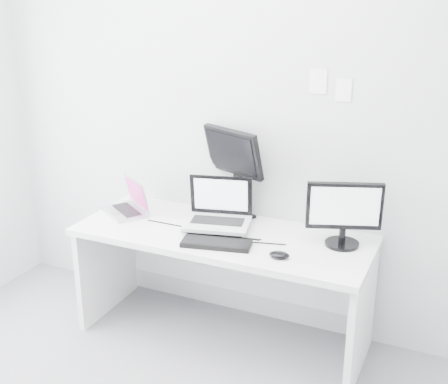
{
  "coord_description": "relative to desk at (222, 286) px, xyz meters",
  "views": [
    {
      "loc": [
        1.33,
        -1.67,
        2.11
      ],
      "look_at": [
        0.02,
        1.23,
        1.0
      ],
      "focal_mm": 46.25,
      "sensor_mm": 36.0,
      "label": 1
    }
  ],
  "objects": [
    {
      "name": "back_wall",
      "position": [
        0.0,
        0.35,
        0.99
      ],
      "size": [
        3.6,
        0.0,
        3.6
      ],
      "primitive_type": "plane",
      "rotation": [
        1.57,
        0.0,
        0.0
      ],
      "color": "#BCBEC0",
      "rests_on": "ground"
    },
    {
      "name": "desk",
      "position": [
        0.0,
        0.0,
        0.0
      ],
      "size": [
        1.8,
        0.7,
        0.73
      ],
      "primitive_type": "cube",
      "color": "white",
      "rests_on": "ground"
    },
    {
      "name": "macbook",
      "position": [
        -0.72,
        0.03,
        0.48
      ],
      "size": [
        0.4,
        0.38,
        0.24
      ],
      "primitive_type": "cube",
      "rotation": [
        0.0,
        0.0,
        -0.6
      ],
      "color": "#AEAEB2",
      "rests_on": "desk"
    },
    {
      "name": "speaker",
      "position": [
        -0.15,
        0.25,
        0.45
      ],
      "size": [
        0.1,
        0.1,
        0.17
      ],
      "primitive_type": "cube",
      "rotation": [
        0.0,
        0.0,
        0.29
      ],
      "color": "black",
      "rests_on": "desk"
    },
    {
      "name": "dell_laptop",
      "position": [
        -0.05,
        0.02,
        0.53
      ],
      "size": [
        0.45,
        0.39,
        0.32
      ],
      "primitive_type": "cube",
      "rotation": [
        0.0,
        0.0,
        0.24
      ],
      "color": "silver",
      "rests_on": "desk"
    },
    {
      "name": "rear_monitor",
      "position": [
        -0.04,
        0.28,
        0.67
      ],
      "size": [
        0.47,
        0.32,
        0.6
      ],
      "primitive_type": "cube",
      "rotation": [
        0.0,
        0.0,
        -0.4
      ],
      "color": "black",
      "rests_on": "desk"
    },
    {
      "name": "samsung_monitor",
      "position": [
        0.7,
        0.12,
        0.56
      ],
      "size": [
        0.47,
        0.33,
        0.39
      ],
      "primitive_type": "cube",
      "rotation": [
        0.0,
        0.0,
        0.35
      ],
      "color": "black",
      "rests_on": "desk"
    },
    {
      "name": "keyboard",
      "position": [
        0.05,
        -0.19,
        0.38
      ],
      "size": [
        0.42,
        0.22,
        0.03
      ],
      "primitive_type": "cube",
      "rotation": [
        0.0,
        0.0,
        0.21
      ],
      "color": "black",
      "rests_on": "desk"
    },
    {
      "name": "mouse",
      "position": [
        0.43,
        -0.19,
        0.38
      ],
      "size": [
        0.12,
        0.09,
        0.04
      ],
      "primitive_type": "ellipsoid",
      "rotation": [
        0.0,
        0.0,
        0.12
      ],
      "color": "black",
      "rests_on": "desk"
    },
    {
      "name": "wall_note_0",
      "position": [
        0.45,
        0.34,
        1.26
      ],
      "size": [
        0.1,
        0.0,
        0.14
      ],
      "primitive_type": "cube",
      "color": "white",
      "rests_on": "back_wall"
    },
    {
      "name": "wall_note_1",
      "position": [
        0.6,
        0.34,
        1.22
      ],
      "size": [
        0.09,
        0.0,
        0.13
      ],
      "primitive_type": "cube",
      "color": "white",
      "rests_on": "back_wall"
    }
  ]
}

